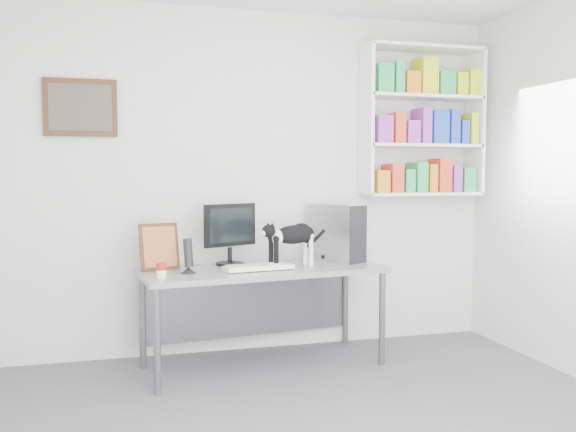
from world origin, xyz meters
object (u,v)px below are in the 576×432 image
at_px(keyboard, 258,267).
at_px(pc_tower, 336,233).
at_px(bookshelf, 422,121).
at_px(cat, 293,245).
at_px(desk, 264,317).
at_px(monitor, 230,234).
at_px(leaning_print, 159,246).
at_px(soup_can, 161,271).
at_px(speaker, 188,255).

relative_size(keyboard, pc_tower, 1.09).
xyz_separation_m(bookshelf, cat, (-1.23, -0.38, -0.95)).
bearing_deg(keyboard, desk, 49.12).
relative_size(desk, cat, 3.32).
relative_size(bookshelf, desk, 0.71).
bearing_deg(keyboard, bookshelf, 8.45).
bearing_deg(monitor, bookshelf, -19.47).
height_order(desk, cat, cat).
height_order(keyboard, leaning_print, leaning_print).
bearing_deg(keyboard, soup_can, -174.29).
bearing_deg(cat, keyboard, 163.41).
relative_size(leaning_print, cat, 0.65).
bearing_deg(monitor, pc_tower, -25.32).
distance_m(soup_can, cat, 0.98).
bearing_deg(monitor, speaker, -162.79).
bearing_deg(pc_tower, bookshelf, -16.18).
bearing_deg(bookshelf, desk, -167.22).
relative_size(bookshelf, pc_tower, 2.76).
distance_m(desk, soup_can, 0.89).
bearing_deg(monitor, soup_can, -164.76).
bearing_deg(speaker, leaning_print, 111.43).
relative_size(monitor, pc_tower, 1.05).
height_order(speaker, cat, cat).
xyz_separation_m(bookshelf, soup_can, (-2.18, -0.57, -1.07)).
height_order(bookshelf, cat, bookshelf).
bearing_deg(cat, leaning_print, 146.36).
xyz_separation_m(monitor, pc_tower, (0.84, -0.02, -0.01)).
distance_m(monitor, pc_tower, 0.84).
height_order(desk, keyboard, keyboard).
distance_m(desk, leaning_print, 0.92).
height_order(bookshelf, desk, bookshelf).
bearing_deg(speaker, monitor, 22.46).
height_order(pc_tower, speaker, pc_tower).
distance_m(pc_tower, soup_can, 1.45).
height_order(desk, monitor, monitor).
bearing_deg(speaker, soup_can, -163.32).
relative_size(keyboard, cat, 0.93).
distance_m(keyboard, pc_tower, 0.76).
distance_m(leaning_print, soup_can, 0.37).
relative_size(bookshelf, leaning_print, 3.60).
distance_m(bookshelf, pc_tower, 1.21).
bearing_deg(cat, soup_can, 167.38).
xyz_separation_m(keyboard, pc_tower, (0.69, 0.26, 0.21)).
bearing_deg(keyboard, speaker, 175.11).
xyz_separation_m(bookshelf, speaker, (-1.99, -0.43, -0.99)).
bearing_deg(desk, cat, -21.91).
bearing_deg(pc_tower, soup_can, 170.18).
bearing_deg(soup_can, cat, 11.26).
distance_m(speaker, cat, 0.76).
distance_m(bookshelf, keyboard, 1.90).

